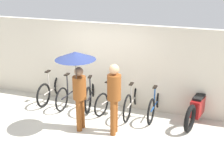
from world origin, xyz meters
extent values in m
plane|color=beige|center=(0.00, 0.00, 0.00)|extent=(30.00, 30.00, 0.00)
cube|color=beige|center=(0.00, 1.82, 1.17)|extent=(12.19, 0.12, 2.35)
torus|color=black|center=(-1.55, 1.96, 0.35)|extent=(0.06, 0.69, 0.69)
torus|color=black|center=(-1.55, 1.00, 0.35)|extent=(0.06, 0.69, 0.69)
cylinder|color=#A59E93|center=(-1.55, 1.48, 0.35)|extent=(0.04, 0.95, 0.04)
cylinder|color=#A59E93|center=(-1.55, 1.31, 0.65)|extent=(0.04, 0.04, 0.60)
cube|color=black|center=(-1.55, 1.31, 0.96)|extent=(0.09, 0.20, 0.03)
cylinder|color=#A59E93|center=(-1.55, 1.96, 0.67)|extent=(0.04, 0.04, 0.65)
cylinder|color=#A59E93|center=(-1.55, 1.96, 0.99)|extent=(0.44, 0.03, 0.03)
torus|color=black|center=(-0.92, 2.02, 0.34)|extent=(0.06, 0.68, 0.68)
torus|color=black|center=(-0.94, 0.94, 0.34)|extent=(0.06, 0.68, 0.68)
cylinder|color=black|center=(-0.93, 1.48, 0.34)|extent=(0.05, 1.09, 0.04)
cylinder|color=black|center=(-0.93, 1.29, 0.64)|extent=(0.04, 0.04, 0.60)
cube|color=black|center=(-0.93, 1.29, 0.95)|extent=(0.09, 0.20, 0.03)
cylinder|color=black|center=(-0.92, 2.02, 0.71)|extent=(0.04, 0.04, 0.74)
cylinder|color=black|center=(-0.92, 2.02, 1.08)|extent=(0.44, 0.03, 0.03)
torus|color=black|center=(-0.42, 2.06, 0.38)|extent=(0.22, 0.75, 0.76)
torus|color=black|center=(-0.20, 1.03, 0.38)|extent=(0.22, 0.75, 0.76)
cylinder|color=black|center=(-0.31, 1.55, 0.38)|extent=(0.26, 1.04, 0.04)
cylinder|color=black|center=(-0.27, 1.37, 0.65)|extent=(0.04, 0.04, 0.54)
cube|color=black|center=(-0.27, 1.37, 0.94)|extent=(0.13, 0.21, 0.03)
cylinder|color=black|center=(-0.42, 2.06, 0.73)|extent=(0.04, 0.04, 0.71)
cylinder|color=black|center=(-0.42, 2.06, 1.09)|extent=(0.44, 0.12, 0.03)
torus|color=black|center=(0.42, 2.02, 0.32)|extent=(0.18, 0.65, 0.65)
torus|color=black|center=(0.20, 1.01, 0.32)|extent=(0.18, 0.65, 0.65)
cylinder|color=#A59E93|center=(0.31, 1.51, 0.32)|extent=(0.25, 1.03, 0.04)
cylinder|color=#A59E93|center=(0.27, 1.34, 0.59)|extent=(0.04, 0.04, 0.53)
cube|color=black|center=(0.27, 1.34, 0.87)|extent=(0.13, 0.21, 0.03)
cylinder|color=#A59E93|center=(0.42, 2.02, 0.67)|extent=(0.04, 0.04, 0.70)
cylinder|color=#A59E93|center=(0.42, 2.02, 1.02)|extent=(0.44, 0.12, 0.03)
torus|color=black|center=(0.92, 2.02, 0.37)|extent=(0.06, 0.74, 0.74)
torus|color=black|center=(0.94, 0.93, 0.37)|extent=(0.06, 0.74, 0.74)
cylinder|color=#A59E93|center=(0.93, 1.48, 0.37)|extent=(0.06, 1.10, 0.04)
cylinder|color=#A59E93|center=(0.93, 1.28, 0.63)|extent=(0.04, 0.04, 0.53)
cube|color=black|center=(0.93, 1.28, 0.91)|extent=(0.09, 0.20, 0.03)
cylinder|color=#A59E93|center=(0.92, 2.02, 0.68)|extent=(0.04, 0.04, 0.62)
cylinder|color=#A59E93|center=(0.92, 2.02, 0.99)|extent=(0.44, 0.04, 0.03)
torus|color=black|center=(1.56, 2.01, 0.34)|extent=(0.06, 0.68, 0.68)
torus|color=black|center=(1.54, 1.01, 0.34)|extent=(0.06, 0.68, 0.68)
cylinder|color=#19478C|center=(1.55, 1.51, 0.34)|extent=(0.05, 1.00, 0.04)
cylinder|color=#19478C|center=(1.55, 1.34, 0.61)|extent=(0.04, 0.04, 0.53)
cube|color=black|center=(1.55, 1.34, 0.89)|extent=(0.09, 0.20, 0.03)
cylinder|color=#19478C|center=(1.56, 2.01, 0.71)|extent=(0.04, 0.04, 0.74)
cylinder|color=#19478C|center=(1.56, 2.01, 1.08)|extent=(0.44, 0.04, 0.03)
cylinder|color=brown|center=(-0.01, 0.26, 0.41)|extent=(0.13, 0.13, 0.81)
cylinder|color=brown|center=(-0.01, 0.08, 0.41)|extent=(0.13, 0.13, 0.81)
cylinder|color=brown|center=(-0.01, 0.17, 1.09)|extent=(0.32, 0.32, 0.55)
sphere|color=#997051|center=(-0.01, 0.17, 1.49)|extent=(0.21, 0.21, 0.21)
cylinder|color=#332D28|center=(-0.01, 0.03, 1.47)|extent=(0.02, 0.02, 0.70)
cone|color=#19234C|center=(-0.01, 0.03, 1.91)|extent=(0.92, 0.92, 0.18)
cylinder|color=brown|center=(0.82, 0.34, 0.44)|extent=(0.13, 0.13, 0.88)
cylinder|color=brown|center=(0.83, 0.16, 0.44)|extent=(0.13, 0.13, 0.88)
cylinder|color=brown|center=(0.82, 0.25, 1.18)|extent=(0.32, 0.32, 0.60)
sphere|color=tan|center=(0.82, 0.25, 1.61)|extent=(0.23, 0.23, 0.23)
torus|color=black|center=(2.77, 2.24, 0.35)|extent=(0.24, 0.70, 0.70)
torus|color=black|center=(2.51, 0.93, 0.35)|extent=(0.24, 0.70, 0.70)
cube|color=maroon|center=(2.64, 1.59, 0.43)|extent=(0.38, 0.77, 0.44)
cube|color=black|center=(2.64, 1.59, 0.68)|extent=(0.31, 0.55, 0.06)
cylinder|color=#B2B2B7|center=(2.77, 2.24, 0.90)|extent=(0.58, 0.14, 0.03)
camera|label=1|loc=(3.01, -5.98, 3.76)|focal=50.00mm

